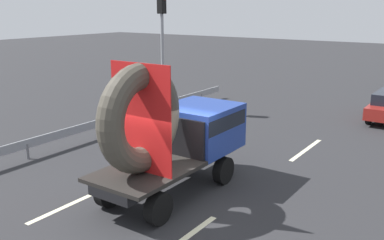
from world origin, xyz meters
name	(u,v)px	position (x,y,z in m)	size (l,w,h in m)	color
ground_plane	(173,200)	(0.00, 0.00, 0.00)	(120.00, 120.00, 0.00)	#28282B
flatbed_truck	(176,131)	(-0.33, 0.64, 1.77)	(2.02, 5.14, 3.85)	black
traffic_light	(162,37)	(-6.68, 8.00, 3.75)	(0.42, 0.36, 5.74)	gray
guardrail	(134,114)	(-6.19, 5.25, 0.53)	(0.10, 14.59, 0.71)	gray
lane_dash_left_near	(69,205)	(-2.12, -1.80, 0.00)	(2.65, 0.16, 0.01)	beige
lane_dash_left_far	(228,132)	(-2.12, 6.69, 0.00)	(2.78, 0.16, 0.01)	beige
lane_dash_right_near	(188,236)	(1.45, -1.33, 0.00)	(2.29, 0.16, 0.01)	beige
lane_dash_right_far	(306,150)	(1.45, 6.29, 0.00)	(2.97, 0.16, 0.01)	beige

